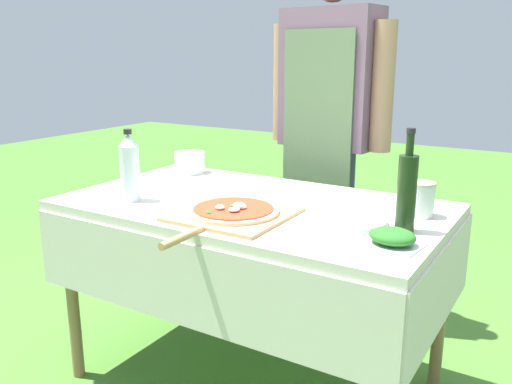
% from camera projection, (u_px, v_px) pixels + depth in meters
% --- Properties ---
extents(ground_plane, '(12.00, 12.00, 0.00)m').
position_uv_depth(ground_plane, '(253.00, 381.00, 2.14)').
color(ground_plane, '#477A2D').
extents(prep_table, '(1.38, 0.80, 0.74)m').
position_uv_depth(prep_table, '(253.00, 225.00, 1.98)').
color(prep_table, beige).
rests_on(prep_table, ground).
extents(person_cook, '(0.62, 0.25, 1.66)m').
position_uv_depth(person_cook, '(329.00, 114.00, 2.51)').
color(person_cook, '#333D56').
rests_on(person_cook, ground).
extents(pizza_on_peel, '(0.36, 0.54, 0.05)m').
position_uv_depth(pizza_on_peel, '(232.00, 213.00, 1.78)').
color(pizza_on_peel, tan).
rests_on(pizza_on_peel, prep_table).
extents(oil_bottle, '(0.06, 0.06, 0.31)m').
position_uv_depth(oil_bottle, '(407.00, 191.00, 1.61)').
color(oil_bottle, black).
rests_on(oil_bottle, prep_table).
extents(water_bottle, '(0.07, 0.07, 0.26)m').
position_uv_depth(water_bottle, '(130.00, 167.00, 1.95)').
color(water_bottle, silver).
rests_on(water_bottle, prep_table).
extents(herb_container, '(0.17, 0.15, 0.05)m').
position_uv_depth(herb_container, '(392.00, 238.00, 1.51)').
color(herb_container, silver).
rests_on(herb_container, prep_table).
extents(mixing_tub, '(0.14, 0.14, 0.09)m').
position_uv_depth(mixing_tub, '(190.00, 162.00, 2.43)').
color(mixing_tub, silver).
rests_on(mixing_tub, prep_table).
extents(plate_stack, '(0.26, 0.26, 0.02)m').
position_uv_depth(plate_stack, '(345.00, 220.00, 1.72)').
color(plate_stack, white).
rests_on(plate_stack, prep_table).
extents(sauce_jar, '(0.09, 0.09, 0.12)m').
position_uv_depth(sauce_jar, '(421.00, 201.00, 1.78)').
color(sauce_jar, silver).
rests_on(sauce_jar, prep_table).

